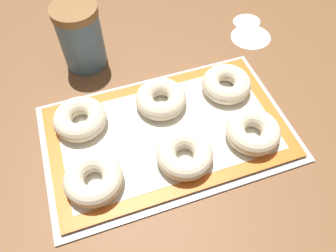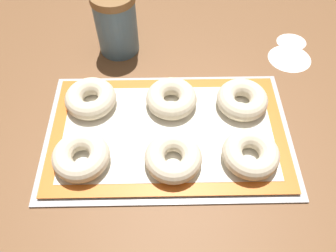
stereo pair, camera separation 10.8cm
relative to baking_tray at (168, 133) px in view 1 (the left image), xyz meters
The scene contains 12 objects.
ground_plane 0.01m from the baking_tray, ahead, with size 2.80×2.80×0.00m, color brown.
baking_tray is the anchor object (origin of this frame).
baking_mat 0.01m from the baking_tray, 104.47° to the left, with size 0.44×0.26×0.00m.
bagel_front_left 0.17m from the baking_tray, 158.00° to the right, with size 0.10×0.10×0.04m.
bagel_front_center 0.07m from the baking_tray, 83.25° to the right, with size 0.10×0.10×0.04m.
bagel_front_right 0.16m from the baking_tray, 23.44° to the right, with size 0.10×0.10×0.04m.
bagel_back_left 0.17m from the baking_tray, 155.41° to the left, with size 0.10×0.10×0.04m.
bagel_back_center 0.07m from the baking_tray, 83.23° to the left, with size 0.10×0.10×0.04m.
bagel_back_right 0.16m from the baking_tray, 22.46° to the left, with size 0.10×0.10×0.04m.
flour_canister 0.28m from the baking_tray, 113.69° to the left, with size 0.09×0.09×0.14m.
flour_patch_near 0.40m from the baking_tray, 41.05° to the left, with size 0.07×0.06×0.00m.
flour_patch_far 0.35m from the baking_tray, 35.97° to the left, with size 0.10×0.09×0.00m.
Camera 1 is at (-0.13, -0.33, 0.52)m, focal length 35.00 mm.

